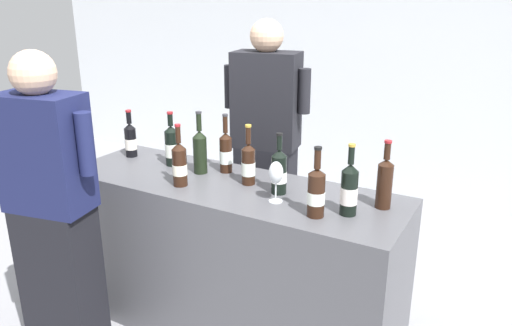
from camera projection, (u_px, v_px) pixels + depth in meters
name	position (u px, v px, depth m)	size (l,w,h in m)	color
wall_back	(377.00, 51.00, 4.70)	(8.00, 0.10, 2.80)	silver
counter	(230.00, 259.00, 2.86)	(1.93, 0.62, 0.92)	#4C4C51
wine_bottle_0	(172.00, 146.00, 2.98)	(0.08, 0.08, 0.33)	black
wine_bottle_1	(226.00, 152.00, 2.86)	(0.07, 0.07, 0.34)	black
wine_bottle_2	(200.00, 150.00, 2.84)	(0.08, 0.08, 0.36)	black
wine_bottle_3	(248.00, 164.00, 2.68)	(0.08, 0.08, 0.33)	black
wine_bottle_4	(131.00, 140.00, 3.14)	(0.07, 0.07, 0.30)	black
wine_bottle_5	(316.00, 192.00, 2.28)	(0.08, 0.08, 0.34)	black
wine_bottle_6	(279.00, 171.00, 2.55)	(0.08, 0.08, 0.32)	black
wine_bottle_7	(180.00, 164.00, 2.66)	(0.08, 0.08, 0.34)	black
wine_bottle_8	(385.00, 182.00, 2.37)	(0.07, 0.07, 0.34)	black
wine_bottle_9	(349.00, 190.00, 2.30)	(0.08, 0.08, 0.34)	black
wine_glass	(276.00, 174.00, 2.44)	(0.07, 0.07, 0.21)	silver
person_server	(266.00, 156.00, 3.38)	(0.58, 0.31, 1.76)	black
person_guest	(54.00, 221.00, 2.52)	(0.56, 0.32, 1.67)	black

